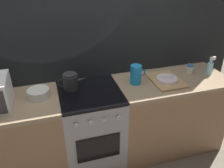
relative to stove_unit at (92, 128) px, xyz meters
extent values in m
plane|color=#6B6054|center=(0.00, 0.00, -0.45)|extent=(8.00, 8.00, 0.00)
cube|color=gray|center=(0.00, 0.33, 0.75)|extent=(3.60, 0.05, 2.40)
cube|color=#A8B2BC|center=(0.00, 0.30, 0.75)|extent=(3.58, 0.01, 2.39)
cube|color=#997251|center=(-0.90, 0.00, -0.02)|extent=(1.20, 0.60, 0.86)
cube|color=#9E9EA3|center=(0.00, 0.00, -0.01)|extent=(0.60, 0.60, 0.87)
cube|color=black|center=(0.00, 0.00, 0.44)|extent=(0.59, 0.59, 0.03)
cube|color=black|center=(0.00, -0.30, 0.00)|extent=(0.42, 0.01, 0.28)
cylinder|color=#B7B7BC|center=(-0.19, -0.32, 0.33)|extent=(0.04, 0.02, 0.04)
cylinder|color=#B7B7BC|center=(-0.06, -0.32, 0.33)|extent=(0.04, 0.02, 0.04)
cylinder|color=#B7B7BC|center=(0.06, -0.32, 0.33)|extent=(0.04, 0.02, 0.04)
cylinder|color=#B7B7BC|center=(0.19, -0.32, 0.33)|extent=(0.04, 0.02, 0.04)
cube|color=#997251|center=(0.90, 0.00, -0.02)|extent=(1.20, 0.60, 0.86)
cube|color=#9E8466|center=(0.90, 0.00, 0.43)|extent=(1.20, 0.60, 0.04)
cylinder|color=#262628|center=(-0.17, 0.11, 0.53)|extent=(0.15, 0.15, 0.15)
cylinder|color=#262628|center=(-0.17, 0.11, 0.61)|extent=(0.13, 0.13, 0.02)
cone|color=#262628|center=(-0.06, 0.11, 0.54)|extent=(0.10, 0.04, 0.05)
torus|color=#262628|center=(-0.25, 0.11, 0.53)|extent=(0.08, 0.01, 0.08)
cylinder|color=silver|center=(-0.47, 0.04, 0.49)|extent=(0.20, 0.20, 0.08)
cylinder|color=#198CD8|center=(0.48, 0.03, 0.55)|extent=(0.11, 0.11, 0.20)
torus|color=#198CD8|center=(0.55, 0.03, 0.56)|extent=(0.08, 0.01, 0.08)
cube|color=tan|center=(0.81, -0.01, 0.46)|extent=(0.30, 0.40, 0.02)
cylinder|color=silver|center=(0.81, -0.03, 0.48)|extent=(0.22, 0.22, 0.01)
cylinder|color=silver|center=(0.81, -0.03, 0.49)|extent=(0.21, 0.21, 0.01)
cylinder|color=silver|center=(0.83, -0.03, 0.50)|extent=(0.16, 0.07, 0.01)
cube|color=silver|center=(0.79, -0.02, 0.50)|extent=(0.16, 0.09, 0.00)
cylinder|color=silver|center=(1.15, 0.08, 0.49)|extent=(0.08, 0.08, 0.08)
cylinder|color=#2D6BAD|center=(1.15, 0.08, 0.55)|extent=(0.07, 0.07, 0.02)
cylinder|color=#8CCCE5|center=(1.34, 0.00, 0.52)|extent=(0.06, 0.06, 0.13)
cylinder|color=#8CCCE5|center=(1.34, 0.00, 0.60)|extent=(0.03, 0.03, 0.04)
cube|color=white|center=(1.36, 0.00, 0.64)|extent=(0.06, 0.02, 0.04)
camera|label=1|loc=(-0.34, -1.88, 1.59)|focal=36.75mm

